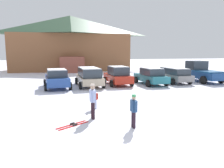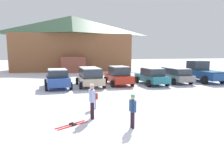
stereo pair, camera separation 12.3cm
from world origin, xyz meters
name	(u,v)px [view 2 (the right image)]	position (x,y,z in m)	size (l,w,h in m)	color
ground	(177,151)	(0.00, 0.00, 0.00)	(160.00, 160.00, 0.00)	white
ski_lodge	(72,43)	(-1.75, 32.36, 4.62)	(19.52, 10.61, 9.10)	brown
parked_blue_hatchback	(57,78)	(-3.95, 13.49, 0.84)	(2.47, 4.41, 1.66)	#284B99
parked_beige_suv	(90,76)	(-1.07, 13.83, 0.92)	(2.39, 4.73, 1.71)	#C1AD90
parked_red_sedan	(118,76)	(1.69, 14.01, 0.88)	(2.25, 4.26, 1.78)	#B52717
parked_teal_hatchback	(152,76)	(4.84, 13.47, 0.82)	(2.30, 4.43, 1.62)	#227180
parked_grey_wagon	(175,75)	(7.63, 14.08, 0.84)	(2.24, 4.49, 1.54)	gray
pickup_truck	(202,72)	(10.88, 14.28, 0.99)	(2.46, 5.27, 2.15)	navy
skier_adult_in_blue_parka	(92,99)	(-2.19, 3.99, 0.94)	(0.25, 0.62, 1.67)	black
skier_child_in_red_jacket	(94,98)	(-1.82, 5.76, 0.59)	(0.38, 0.20, 1.05)	#A5ACD1
skier_teen_in_navy_coat	(133,109)	(-0.72, 2.38, 0.79)	(0.21, 0.52, 1.41)	black
pair_of_skis	(72,125)	(-3.16, 3.25, 0.02)	(1.45, 1.09, 0.08)	red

